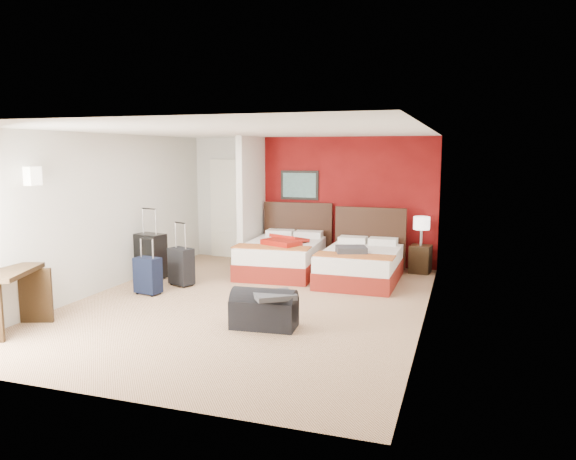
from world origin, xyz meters
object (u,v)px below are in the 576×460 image
at_px(bed_right, 360,266).
at_px(suitcase_black, 151,257).
at_px(bed_left, 282,258).
at_px(table_lamp, 421,231).
at_px(duffel_bag, 264,312).
at_px(desk, 11,301).
at_px(red_suitcase_open, 285,241).
at_px(suitcase_navy, 148,277).
at_px(nightstand, 420,259).
at_px(suitcase_charcoal, 181,268).

distance_m(bed_right, suitcase_black, 3.65).
height_order(bed_left, table_lamp, table_lamp).
distance_m(duffel_bag, desk, 3.11).
bearing_deg(suitcase_black, duffel_bag, -20.52).
height_order(bed_left, red_suitcase_open, red_suitcase_open).
bearing_deg(suitcase_navy, duffel_bag, -12.87).
bearing_deg(nightstand, bed_left, -154.16).
distance_m(bed_left, table_lamp, 2.59).
bearing_deg(bed_left, bed_right, -12.19).
relative_size(suitcase_black, desk, 0.82).
relative_size(bed_left, desk, 2.00).
bearing_deg(duffel_bag, desk, -163.32).
height_order(table_lamp, suitcase_black, table_lamp).
relative_size(nightstand, suitcase_navy, 0.93).
height_order(suitcase_charcoal, suitcase_navy, suitcase_charcoal).
bearing_deg(table_lamp, nightstand, 0.00).
bearing_deg(desk, duffel_bag, 2.38).
xyz_separation_m(nightstand, desk, (-4.51, -4.97, 0.14)).
height_order(suitcase_charcoal, desk, desk).
distance_m(nightstand, table_lamp, 0.52).
distance_m(red_suitcase_open, suitcase_charcoal, 1.94).
height_order(duffel_bag, desk, desk).
bearing_deg(suitcase_charcoal, bed_left, 69.12).
bearing_deg(desk, suitcase_navy, 54.95).
height_order(suitcase_navy, duffel_bag, suitcase_navy).
bearing_deg(bed_right, nightstand, 48.69).
xyz_separation_m(red_suitcase_open, suitcase_navy, (-1.60, -1.99, -0.34)).
xyz_separation_m(table_lamp, suitcase_navy, (-3.91, -2.90, -0.50)).
bearing_deg(red_suitcase_open, bed_right, 18.39).
bearing_deg(suitcase_navy, suitcase_charcoal, 81.41).
xyz_separation_m(duffel_bag, desk, (-2.90, -1.13, 0.19)).
xyz_separation_m(red_suitcase_open, desk, (-2.20, -4.06, -0.23)).
bearing_deg(bed_left, red_suitcase_open, -48.66).
relative_size(red_suitcase_open, desk, 0.94).
bearing_deg(bed_left, duffel_bag, -78.94).
bearing_deg(table_lamp, red_suitcase_open, -158.53).
bearing_deg(table_lamp, desk, -132.21).
distance_m(bed_left, red_suitcase_open, 0.37).
bearing_deg(desk, red_suitcase_open, 42.61).
distance_m(bed_left, suitcase_navy, 2.57).
bearing_deg(red_suitcase_open, suitcase_charcoal, -112.81).
height_order(nightstand, table_lamp, table_lamp).
bearing_deg(nightstand, bed_right, -124.44).
xyz_separation_m(bed_left, red_suitcase_open, (0.10, -0.10, 0.34)).
height_order(table_lamp, suitcase_navy, table_lamp).
height_order(red_suitcase_open, suitcase_navy, red_suitcase_open).
relative_size(red_suitcase_open, suitcase_black, 1.14).
distance_m(bed_left, bed_right, 1.51).
height_order(bed_right, table_lamp, table_lamp).
height_order(nightstand, duffel_bag, nightstand).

